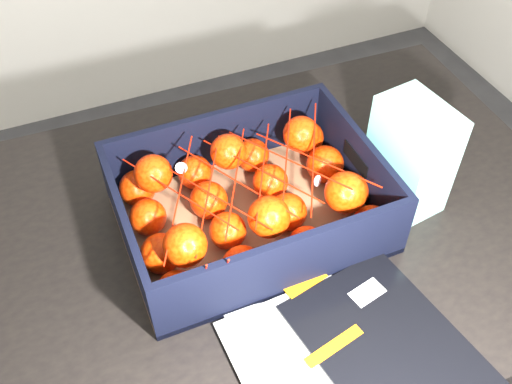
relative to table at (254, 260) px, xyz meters
name	(u,v)px	position (x,y,z in m)	size (l,w,h in m)	color
room_shell	(126,175)	(-0.23, -0.30, 0.60)	(3.54, 3.54, 2.50)	silver
table	(254,260)	(0.00, 0.00, 0.00)	(1.22, 0.84, 0.75)	black
magazine_stack	(341,364)	(0.01, -0.30, 0.11)	(0.36, 0.35, 0.02)	silver
produce_crate	(249,207)	(0.00, 0.01, 0.14)	(0.44, 0.33, 0.13)	#8D6041
clementine_heap	(252,201)	(0.00, 0.01, 0.16)	(0.42, 0.31, 0.12)	#FF2F05
mesh_net	(246,181)	(-0.01, 0.00, 0.22)	(0.37, 0.29, 0.09)	#B51706
retail_carton	(410,156)	(0.28, -0.04, 0.20)	(0.09, 0.14, 0.21)	white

